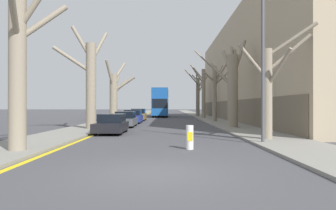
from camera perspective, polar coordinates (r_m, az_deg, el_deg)
name	(u,v)px	position (r m, az deg, el deg)	size (l,w,h in m)	color
ground_plane	(152,173)	(8.44, -3.01, -12.79)	(300.00, 300.00, 0.00)	#424247
sidewalk_left	(133,115)	(58.62, -6.63, -1.91)	(3.33, 120.00, 0.12)	gray
sidewalk_right	(196,115)	(58.54, 5.38, -1.91)	(3.33, 120.00, 0.12)	gray
building_facade_right	(266,71)	(39.50, 18.13, 6.15)	(10.08, 44.14, 12.39)	tan
kerb_line_stripe	(143,115)	(58.45, -4.83, -1.97)	(0.24, 120.00, 0.01)	yellow
street_tree_left_0	(18,45)	(13.14, -26.63, 10.14)	(2.64, 3.87, 8.42)	gray
street_tree_left_1	(89,81)	(23.79, -14.88, 4.40)	(3.90, 2.09, 7.99)	gray
street_tree_left_2	(113,94)	(33.66, -10.40, 2.10)	(3.08, 3.53, 6.87)	gray
street_tree_right_0	(268,87)	(16.47, 18.50, 3.30)	(3.95, 1.67, 6.08)	gray
street_tree_right_1	(231,84)	(25.48, 11.91, 3.86)	(3.29, 2.75, 7.48)	gray
street_tree_right_2	(214,89)	(34.56, 8.69, 2.95)	(4.72, 2.09, 8.28)	gray
street_tree_right_3	(201,92)	(43.65, 6.40, 2.57)	(2.31, 2.83, 7.73)	gray
street_tree_right_4	(197,94)	(52.45, 5.48, 2.12)	(4.24, 4.43, 8.16)	gray
double_decker_bus	(159,101)	(50.77, -1.67, 0.72)	(2.61, 10.71, 4.66)	#19519E
parked_car_0	(110,124)	(20.34, -10.94, -3.61)	(1.81, 3.95, 1.31)	black
parked_car_1	(124,119)	(26.77, -8.34, -2.75)	(1.80, 4.26, 1.35)	#4C5156
parked_car_2	(132,117)	(32.44, -6.92, -2.24)	(1.87, 4.43, 1.42)	navy
parked_car_3	(137,115)	(38.07, -5.92, -1.89)	(1.87, 4.10, 1.48)	olive
lamp_post	(260,43)	(15.34, 17.04, 11.31)	(1.40, 0.20, 8.85)	#4C4F54
traffic_bollard	(189,137)	(12.80, 3.93, -6.15)	(0.31, 0.32, 1.02)	white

